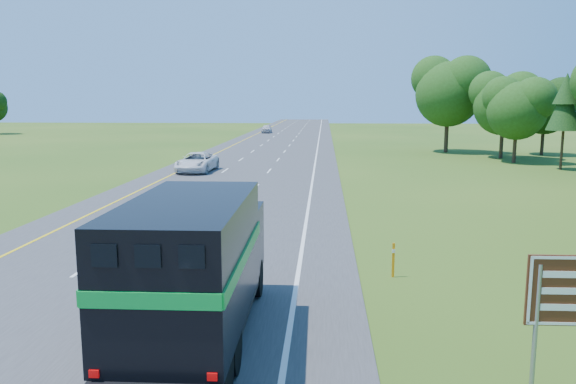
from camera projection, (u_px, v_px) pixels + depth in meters
name	position (u px, v px, depth m)	size (l,w,h in m)	color
road	(252.00, 167.00, 49.08)	(15.00, 260.00, 0.04)	#38383A
lane_markings	(252.00, 166.00, 49.08)	(11.15, 260.00, 0.01)	yellow
horse_truck	(195.00, 265.00, 13.05)	(2.62, 8.00, 3.53)	black
white_suv	(197.00, 162.00, 45.44)	(2.57, 5.57, 1.55)	silver
far_car	(267.00, 129.00, 101.30)	(1.73, 4.30, 1.46)	silver
delineator	(393.00, 259.00, 18.25)	(0.09, 0.05, 1.14)	orange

